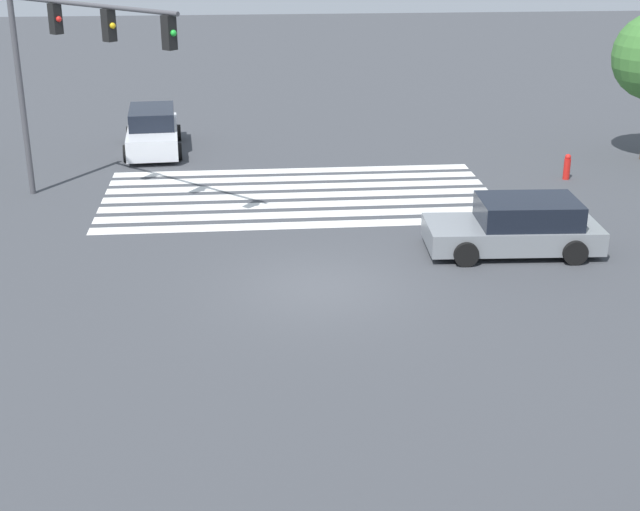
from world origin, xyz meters
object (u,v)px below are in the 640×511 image
at_px(traffic_signal_mast, 67,51).
at_px(car_2, 517,227).
at_px(fire_hydrant, 567,167).
at_px(car_6, 153,131).

height_order(traffic_signal_mast, car_2, traffic_signal_mast).
xyz_separation_m(car_2, fire_hydrant, (-3.66, -6.42, -0.25)).
bearing_deg(traffic_signal_mast, car_6, 122.80).
bearing_deg(fire_hydrant, car_2, 60.30).
xyz_separation_m(car_6, fire_hydrant, (-14.00, 5.14, -0.30)).
bearing_deg(car_2, traffic_signal_mast, -18.16).
bearing_deg(traffic_signal_mast, car_2, 24.02).
bearing_deg(fire_hydrant, car_6, -20.17).
relative_size(traffic_signal_mast, car_2, 1.37).
distance_m(traffic_signal_mast, car_6, 8.20).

